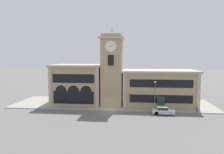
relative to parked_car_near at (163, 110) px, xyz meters
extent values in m
plane|color=#605E5B|center=(-10.27, 1.30, -0.76)|extent=(300.00, 300.00, 0.00)
cube|color=gray|center=(-10.27, 7.97, -0.69)|extent=(44.06, 13.35, 0.15)
cube|color=tan|center=(-10.27, 6.42, 6.46)|extent=(4.46, 4.46, 14.45)
cube|color=tan|center=(-10.27, 6.42, 13.91)|extent=(5.16, 5.16, 0.45)
cube|color=tan|center=(-10.27, 6.42, 14.43)|extent=(4.11, 4.11, 0.60)
cylinder|color=#4C4C51|center=(-10.27, 6.42, 15.33)|extent=(0.10, 0.10, 1.20)
cylinder|color=silver|center=(-10.27, 4.14, 12.05)|extent=(2.27, 0.10, 2.27)
cylinder|color=black|center=(-10.27, 4.07, 12.05)|extent=(0.18, 0.04, 0.18)
cylinder|color=silver|center=(-12.55, 6.42, 12.05)|extent=(0.10, 2.27, 2.27)
cylinder|color=black|center=(-12.62, 6.42, 12.05)|extent=(0.04, 0.18, 0.18)
cube|color=black|center=(-10.27, 4.15, 9.21)|extent=(1.25, 0.10, 2.20)
cube|color=tan|center=(-18.30, 8.42, 3.47)|extent=(11.00, 8.46, 8.47)
cube|color=tan|center=(-18.30, 8.42, 7.93)|extent=(11.70, 9.16, 0.45)
cube|color=tan|center=(-23.45, 4.13, 3.47)|extent=(0.70, 0.16, 8.47)
cube|color=tan|center=(-13.15, 4.13, 3.47)|extent=(0.70, 0.16, 8.47)
cube|color=black|center=(-18.30, 4.15, 5.33)|extent=(9.02, 0.10, 1.86)
cube|color=black|center=(-18.30, 4.15, 1.27)|extent=(8.80, 0.10, 2.71)
cylinder|color=black|center=(-21.05, 4.14, 2.62)|extent=(2.42, 0.06, 2.42)
cylinder|color=black|center=(-18.30, 4.14, 2.62)|extent=(2.42, 0.06, 2.42)
cylinder|color=black|center=(-15.55, 4.14, 2.62)|extent=(2.42, 0.06, 2.42)
cube|color=tan|center=(0.02, 8.42, 2.89)|extent=(15.50, 8.46, 7.31)
cube|color=tan|center=(0.02, 8.42, 6.78)|extent=(16.20, 9.16, 0.45)
cube|color=tan|center=(-7.38, 4.13, 2.89)|extent=(0.70, 0.16, 7.31)
cube|color=tan|center=(7.41, 4.13, 2.89)|extent=(0.70, 0.16, 7.31)
cube|color=black|center=(0.02, 4.15, 4.50)|extent=(12.71, 0.10, 1.61)
cube|color=#1E3823|center=(0.02, 4.14, 0.55)|extent=(1.50, 0.12, 2.63)
cube|color=black|center=(0.02, 4.15, 1.34)|extent=(12.71, 0.10, 1.64)
cube|color=#B2B7C1|center=(0.05, 0.00, -0.19)|extent=(4.12, 2.00, 0.74)
cube|color=#B2B7C1|center=(-0.11, 0.00, 0.44)|extent=(2.01, 1.72, 0.52)
cube|color=black|center=(-0.11, 0.00, 0.44)|extent=(1.94, 1.75, 0.39)
cylinder|color=black|center=(1.34, 0.74, -0.41)|extent=(0.72, 0.25, 0.71)
cylinder|color=black|center=(1.27, -0.86, -0.41)|extent=(0.72, 0.25, 0.71)
cylinder|color=black|center=(-1.17, 0.85, -0.41)|extent=(0.72, 0.25, 0.71)
cylinder|color=black|center=(-1.24, -0.75, -0.41)|extent=(0.72, 0.25, 0.71)
cylinder|color=#4C4C51|center=(-1.38, 1.88, 2.15)|extent=(0.12, 0.12, 5.52)
sphere|color=silver|center=(-1.38, 1.88, 5.09)|extent=(0.36, 0.36, 0.36)
cylinder|color=black|center=(6.55, 1.63, -0.16)|extent=(0.18, 0.18, 0.90)
sphere|color=black|center=(6.55, 1.63, 0.37)|extent=(0.16, 0.16, 0.16)
camera|label=1|loc=(-5.04, -40.60, 9.90)|focal=35.00mm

